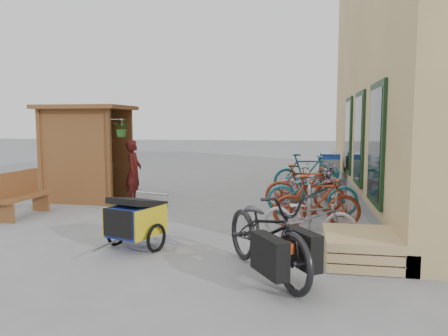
% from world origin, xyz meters
% --- Properties ---
extents(ground, '(80.00, 80.00, 0.00)m').
position_xyz_m(ground, '(0.00, 0.00, 0.00)').
color(ground, gray).
extents(kiosk, '(2.49, 1.65, 2.40)m').
position_xyz_m(kiosk, '(-3.28, 2.47, 1.55)').
color(kiosk, brown).
rests_on(kiosk, ground).
extents(bike_rack, '(0.05, 5.35, 0.86)m').
position_xyz_m(bike_rack, '(2.30, 2.40, 0.52)').
color(bike_rack, '#A5A8AD').
rests_on(bike_rack, ground).
extents(pallet_stack, '(1.00, 1.20, 0.40)m').
position_xyz_m(pallet_stack, '(3.00, -1.40, 0.21)').
color(pallet_stack, tan).
rests_on(pallet_stack, ground).
extents(bench, '(0.51, 1.52, 0.95)m').
position_xyz_m(bench, '(-3.68, 0.45, 0.49)').
color(bench, brown).
rests_on(bench, ground).
extents(shopping_carts, '(0.59, 1.97, 1.05)m').
position_xyz_m(shopping_carts, '(3.00, 6.70, 0.61)').
color(shopping_carts, silver).
rests_on(shopping_carts, ground).
extents(child_trailer, '(0.96, 1.48, 0.85)m').
position_xyz_m(child_trailer, '(-0.40, -1.32, 0.47)').
color(child_trailer, navy).
rests_on(child_trailer, ground).
extents(cargo_bike, '(1.80, 2.25, 1.14)m').
position_xyz_m(cargo_bike, '(1.75, -2.21, 0.57)').
color(cargo_bike, black).
rests_on(cargo_bike, ground).
extents(person_kiosk, '(0.42, 0.59, 1.55)m').
position_xyz_m(person_kiosk, '(-1.94, 2.43, 0.78)').
color(person_kiosk, maroon).
rests_on(person_kiosk, ground).
extents(bike_0, '(1.68, 0.95, 0.84)m').
position_xyz_m(bike_0, '(2.30, -0.42, 0.42)').
color(bike_0, '#A2A2A7').
rests_on(bike_0, ground).
extents(bike_1, '(1.70, 0.69, 0.99)m').
position_xyz_m(bike_1, '(2.45, 0.51, 0.50)').
color(bike_1, maroon).
rests_on(bike_1, ground).
extents(bike_2, '(1.94, 0.73, 1.01)m').
position_xyz_m(bike_2, '(2.39, 1.66, 0.50)').
color(bike_2, '#1A5F69').
rests_on(bike_2, ground).
extents(bike_3, '(1.74, 0.50, 1.05)m').
position_xyz_m(bike_3, '(2.22, 2.07, 0.52)').
color(bike_3, maroon).
rests_on(bike_3, ground).
extents(bike_4, '(1.95, 1.20, 0.97)m').
position_xyz_m(bike_4, '(2.37, 2.94, 0.48)').
color(bike_4, '#BD7A92').
rests_on(bike_4, ground).
extents(bike_5, '(1.53, 0.77, 0.88)m').
position_xyz_m(bike_5, '(2.42, 3.28, 0.44)').
color(bike_5, '#A2A2A7').
rests_on(bike_5, ground).
extents(bike_6, '(1.75, 0.87, 0.88)m').
position_xyz_m(bike_6, '(2.46, 3.91, 0.44)').
color(bike_6, '#1A5F69').
rests_on(bike_6, ground).
extents(bike_7, '(1.92, 1.01, 1.11)m').
position_xyz_m(bike_7, '(2.27, 4.59, 0.56)').
color(bike_7, '#1A5F69').
rests_on(bike_7, ground).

